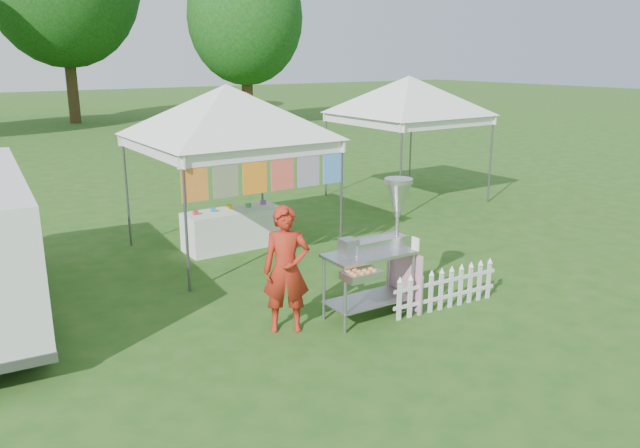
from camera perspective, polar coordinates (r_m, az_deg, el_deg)
ground at (r=8.72m, az=2.33°, el=-8.38°), size 120.00×120.00×0.00m
canopy_main at (r=11.00m, az=-8.57°, el=12.47°), size 4.24×4.24×3.45m
canopy_right at (r=15.35m, az=8.16°, el=13.25°), size 4.24×4.24×3.45m
tree_right at (r=32.06m, az=-6.86°, el=18.19°), size 5.60×5.60×8.42m
donut_cart at (r=8.42m, az=5.67°, el=-1.29°), size 1.37×0.90×1.88m
vendor at (r=8.00m, az=-3.10°, el=-4.19°), size 0.72×0.64×1.66m
picket_fence at (r=9.01m, az=11.43°, el=-5.90°), size 1.80×0.17×0.56m
display_table at (r=11.68m, az=-7.96°, el=-0.44°), size 1.80×0.70×0.72m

